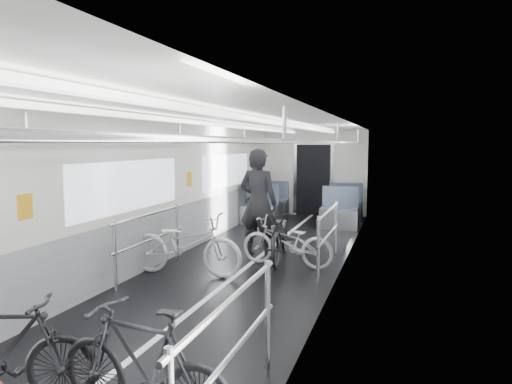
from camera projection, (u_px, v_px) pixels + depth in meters
car_shell at (259, 195)px, 8.06m from camera, size 3.02×14.01×2.41m
bike_left_mid at (2, 351)px, 3.50m from camera, size 1.52×0.89×0.88m
bike_left_far at (186, 244)px, 7.02m from camera, size 1.86×0.70×0.96m
bike_right_near at (144, 366)px, 3.23m from camera, size 1.56×0.62×0.91m
bike_right_mid at (287, 242)px, 7.53m from camera, size 1.61×0.69×0.82m
bike_aisle at (281, 234)px, 7.97m from camera, size 0.81×1.78×0.91m
person_standing at (258, 203)px, 8.15m from camera, size 0.75×0.54×1.94m
person_seated at (256, 190)px, 11.33m from camera, size 0.97×0.82×1.77m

